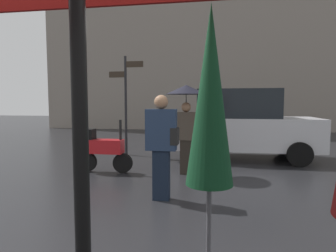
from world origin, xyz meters
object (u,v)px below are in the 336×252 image
(pedestrian_with_umbrella, at_px, (186,106))
(pedestrian_with_bag, at_px, (162,141))
(folded_patio_umbrella_far, at_px, (210,113))
(parked_scooter, at_px, (103,149))
(street_signpost, at_px, (126,96))
(parked_car_left, at_px, (242,124))

(pedestrian_with_umbrella, xyz_separation_m, pedestrian_with_bag, (-0.22, -1.78, -0.55))
(folded_patio_umbrella_far, relative_size, parked_scooter, 1.74)
(parked_scooter, relative_size, street_signpost, 0.44)
(folded_patio_umbrella_far, height_order, pedestrian_with_bag, folded_patio_umbrella_far)
(pedestrian_with_umbrella, distance_m, pedestrian_with_bag, 1.88)
(parked_car_left, height_order, street_signpost, street_signpost)
(folded_patio_umbrella_far, bearing_deg, pedestrian_with_bag, 108.02)
(street_signpost, bearing_deg, pedestrian_with_bag, -64.31)
(parked_scooter, bearing_deg, pedestrian_with_umbrella, 13.52)
(parked_scooter, bearing_deg, folded_patio_umbrella_far, -49.33)
(parked_scooter, bearing_deg, parked_car_left, 42.61)
(pedestrian_with_umbrella, height_order, parked_car_left, pedestrian_with_umbrella)
(folded_patio_umbrella_far, relative_size, pedestrian_with_umbrella, 1.15)
(pedestrian_with_umbrella, relative_size, parked_car_left, 0.50)
(pedestrian_with_bag, relative_size, parked_car_left, 0.44)
(parked_scooter, bearing_deg, street_signpost, 103.01)
(folded_patio_umbrella_far, bearing_deg, pedestrian_with_umbrella, 98.06)
(pedestrian_with_umbrella, relative_size, street_signpost, 0.66)
(parked_car_left, bearing_deg, street_signpost, 14.39)
(pedestrian_with_bag, height_order, street_signpost, street_signpost)
(folded_patio_umbrella_far, relative_size, street_signpost, 0.76)
(parked_scooter, xyz_separation_m, street_signpost, (-0.14, 2.24, 1.29))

